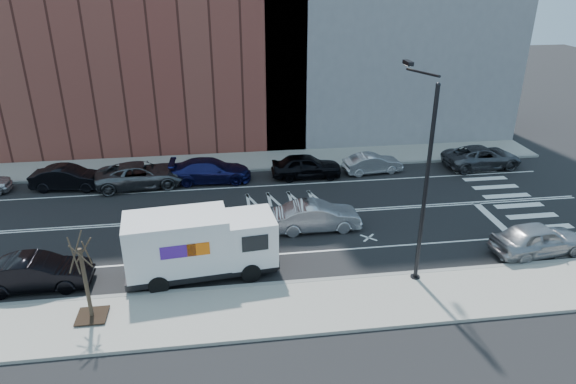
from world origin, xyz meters
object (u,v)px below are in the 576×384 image
object	(u,v)px
fedex_van	(200,244)
far_parked_b	(68,178)
driving_sedan	(317,216)
near_parked_front	(538,239)

from	to	relation	value
fedex_van	far_parked_b	bearing A→B (deg)	121.50
driving_sedan	fedex_van	bearing A→B (deg)	120.13
fedex_van	near_parked_front	xyz separation A→B (m)	(16.48, -0.35, -0.82)
driving_sedan	far_parked_b	bearing A→B (deg)	62.04
driving_sedan	near_parked_front	bearing A→B (deg)	-111.84
driving_sedan	near_parked_front	distance (m)	11.12
far_parked_b	near_parked_front	world-z (taller)	near_parked_front
far_parked_b	near_parked_front	distance (m)	27.56
fedex_van	driving_sedan	bearing A→B (deg)	25.00
far_parked_b	driving_sedan	distance (m)	16.48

